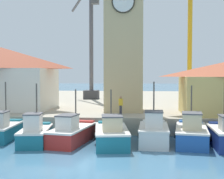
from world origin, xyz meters
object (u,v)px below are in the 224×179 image
(fishing_boat_right_outer, at_px, (191,133))
(fishing_boat_right_inner, at_px, (154,132))
(dock_worker_near_tower, at_px, (121,105))
(port_crane_near, at_px, (190,39))
(clock_tower, at_px, (124,33))
(fishing_boat_mid_right, at_px, (111,134))
(port_crane_far, at_px, (91,55))
(fishing_boat_left_inner, at_px, (3,130))
(fishing_boat_mid_left, at_px, (35,133))
(warehouse_left, at_px, (2,77))
(fishing_boat_center, at_px, (72,133))

(fishing_boat_right_outer, bearing_deg, fishing_boat_right_inner, -175.73)
(fishing_boat_right_outer, height_order, dock_worker_near_tower, fishing_boat_right_outer)
(fishing_boat_right_outer, bearing_deg, port_crane_near, 81.83)
(fishing_boat_right_outer, distance_m, clock_tower, 11.90)
(fishing_boat_mid_right, height_order, clock_tower, clock_tower)
(fishing_boat_right_inner, xyz_separation_m, port_crane_far, (-7.83, 21.90, 6.68))
(fishing_boat_left_inner, relative_size, fishing_boat_mid_left, 1.00)
(fishing_boat_mid_left, xyz_separation_m, clock_tower, (5.68, 8.36, 7.84))
(fishing_boat_left_inner, height_order, fishing_boat_mid_right, fishing_boat_left_inner)
(clock_tower, bearing_deg, warehouse_left, 176.22)
(fishing_boat_right_outer, xyz_separation_m, port_crane_near, (2.58, 17.98, 8.36))
(fishing_boat_left_inner, distance_m, fishing_boat_center, 5.32)
(fishing_boat_left_inner, distance_m, clock_tower, 13.61)
(port_crane_far, xyz_separation_m, dock_worker_near_tower, (5.30, -17.62, -5.28))
(fishing_boat_right_inner, xyz_separation_m, warehouse_left, (-14.65, 8.48, 3.67))
(port_crane_far, bearing_deg, port_crane_near, -16.03)
(fishing_boat_mid_right, bearing_deg, warehouse_left, 142.58)
(fishing_boat_right_outer, bearing_deg, dock_worker_near_tower, 141.24)
(fishing_boat_mid_left, bearing_deg, fishing_boat_right_inner, 4.88)
(fishing_boat_right_inner, relative_size, dock_worker_near_tower, 2.74)
(fishing_boat_right_outer, xyz_separation_m, port_crane_far, (-10.39, 21.71, 6.72))
(fishing_boat_right_outer, height_order, warehouse_left, warehouse_left)
(port_crane_near, xyz_separation_m, port_crane_far, (-12.98, 3.73, -1.64))
(fishing_boat_right_inner, bearing_deg, fishing_boat_mid_left, -175.12)
(fishing_boat_center, relative_size, warehouse_left, 0.51)
(fishing_boat_mid_right, xyz_separation_m, warehouse_left, (-11.79, 9.02, 3.75))
(fishing_boat_mid_right, bearing_deg, fishing_boat_right_outer, 7.72)
(fishing_boat_mid_left, bearing_deg, port_crane_near, 54.93)
(fishing_boat_mid_left, xyz_separation_m, port_crane_near, (13.24, 18.86, 8.39))
(fishing_boat_center, xyz_separation_m, warehouse_left, (-9.01, 8.65, 3.76))
(fishing_boat_right_inner, xyz_separation_m, dock_worker_near_tower, (-2.53, 4.28, 1.40))
(port_crane_near, height_order, dock_worker_near_tower, port_crane_near)
(fishing_boat_mid_left, relative_size, warehouse_left, 0.43)
(fishing_boat_center, bearing_deg, fishing_boat_right_inner, 1.79)
(fishing_boat_left_inner, distance_m, port_crane_near, 25.32)
(fishing_boat_mid_left, bearing_deg, warehouse_left, 125.54)
(fishing_boat_mid_left, height_order, warehouse_left, warehouse_left)
(port_crane_near, distance_m, port_crane_far, 13.60)
(port_crane_far, relative_size, dock_worker_near_tower, 9.98)
(fishing_boat_mid_left, distance_m, fishing_boat_right_inner, 8.13)
(fishing_boat_right_inner, bearing_deg, port_crane_far, 109.67)
(fishing_boat_center, relative_size, dock_worker_near_tower, 3.26)
(fishing_boat_right_inner, relative_size, warehouse_left, 0.43)
(fishing_boat_mid_left, bearing_deg, fishing_boat_left_inner, 157.40)
(fishing_boat_mid_left, xyz_separation_m, port_crane_far, (0.27, 22.59, 6.76))
(fishing_boat_mid_left, relative_size, dock_worker_near_tower, 2.72)
(fishing_boat_right_outer, bearing_deg, port_crane_far, 115.58)
(fishing_boat_mid_right, relative_size, port_crane_near, 0.27)
(fishing_boat_center, bearing_deg, fishing_boat_right_outer, 2.56)
(dock_worker_near_tower, bearing_deg, fishing_boat_right_outer, -38.76)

